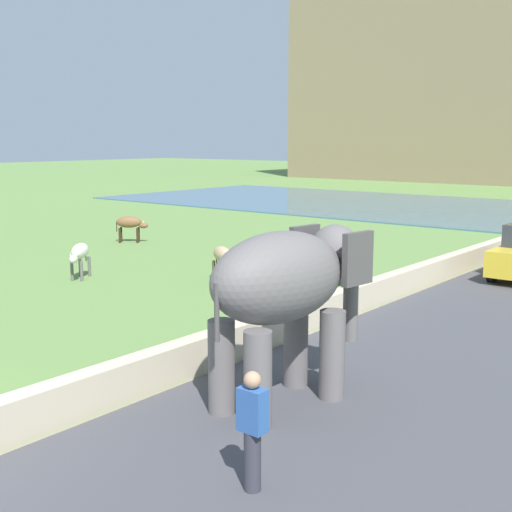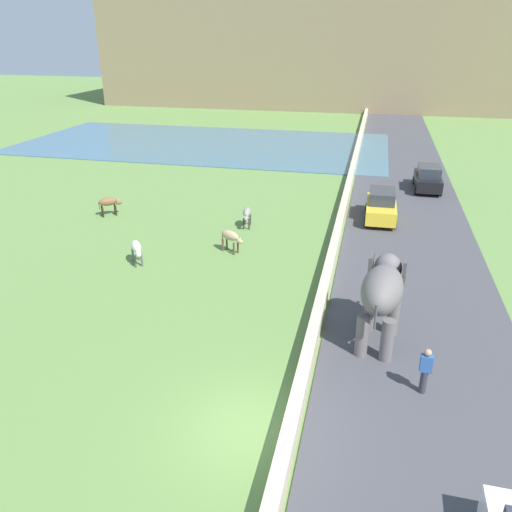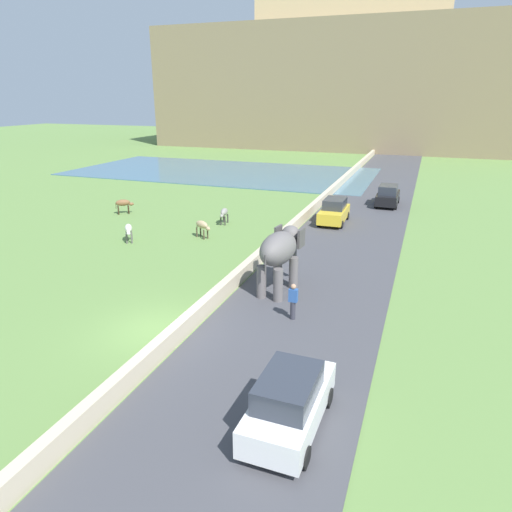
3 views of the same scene
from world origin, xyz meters
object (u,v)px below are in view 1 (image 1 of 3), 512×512
Objects in this scene: elephant at (288,287)px; cow_grey at (290,243)px; cow_white at (80,253)px; cow_tan at (223,257)px; person_beside_elephant at (252,430)px; cow_brown at (130,223)px.

elephant reaches higher than cow_grey.
cow_tan is (3.99, 2.43, 0.00)m from cow_white.
cow_grey is (-7.45, 10.27, -1.20)m from elephant.
cow_white is (-11.37, 4.20, -1.20)m from elephant.
person_beside_elephant is 21.79m from cow_brown.
person_beside_elephant is 1.15× the size of cow_grey.
elephant is 2.50× the size of cow_grey.
person_beside_elephant reaches higher than cow_grey.
cow_brown is at bearing 156.97° from cow_tan.
cow_white is 0.94× the size of cow_grey.
person_beside_elephant is at bearing -62.11° from elephant.
elephant is at bearing 117.89° from person_beside_elephant.
elephant is at bearing -41.97° from cow_tan.
cow_brown is 0.91× the size of cow_grey.
person_beside_elephant is (1.40, -2.64, -1.16)m from elephant.
cow_tan and cow_grey have the same top height.
elephant reaches higher than cow_white.
cow_tan is 0.98× the size of cow_grey.
person_beside_elephant is at bearing -46.59° from cow_tan.
person_beside_elephant is 1.26× the size of cow_brown.
elephant is 2.18× the size of person_beside_elephant.
cow_brown is 0.93× the size of cow_tan.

